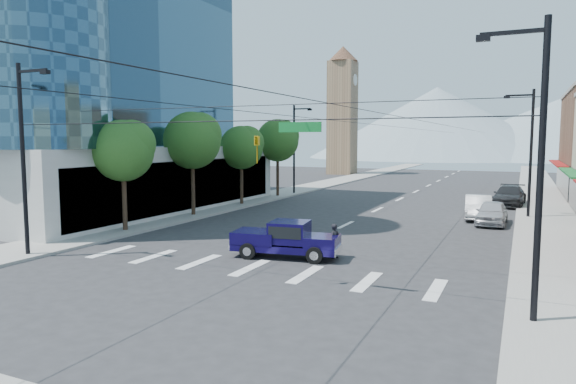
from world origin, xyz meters
name	(u,v)px	position (x,y,z in m)	size (l,w,h in m)	color
ground	(236,277)	(0.00, 0.00, 0.00)	(160.00, 160.00, 0.00)	#28282B
sidewalk_left	(319,185)	(-12.00, 40.00, 0.07)	(4.00, 120.00, 0.15)	gray
sidewalk_right	(540,194)	(12.00, 40.00, 0.07)	(4.00, 120.00, 0.15)	gray
office_tower	(46,32)	(-26.26, 13.85, 14.45)	(29.50, 27.00, 30.00)	#B7B7B2
clock_tower	(342,108)	(-16.50, 62.00, 10.64)	(4.80, 4.80, 20.40)	#8C6B4C
mountain_left	(437,123)	(-15.00, 150.00, 11.00)	(80.00, 80.00, 22.00)	gray
mountain_right	(560,129)	(20.00, 160.00, 9.00)	(90.00, 90.00, 18.00)	gray
tree_near	(126,149)	(-11.07, 6.10, 4.99)	(3.65, 3.64, 6.71)	black
tree_midnear	(194,139)	(-11.07, 13.10, 5.59)	(4.09, 4.09, 7.52)	black
tree_midfar	(243,146)	(-11.07, 20.10, 4.99)	(3.65, 3.64, 6.71)	black
tree_far	(279,139)	(-11.07, 27.10, 5.59)	(4.09, 4.09, 7.52)	black
signal_rig	(226,163)	(0.19, -1.00, 4.64)	(21.80, 0.20, 9.00)	black
lamp_pole_nw	(295,146)	(-10.67, 30.00, 4.94)	(2.00, 0.25, 9.00)	black
lamp_pole_ne	(529,148)	(10.67, 22.00, 4.94)	(2.00, 0.25, 9.00)	black
pickup_truck	(285,239)	(0.32, 4.00, 0.90)	(5.29, 2.56, 1.72)	#0F083E
pedestrian	(335,241)	(2.50, 4.81, 0.81)	(0.59, 0.39, 1.62)	black
parked_car_near	(492,213)	(8.61, 18.18, 0.78)	(1.83, 4.56, 1.55)	#B7B7BC
parked_car_mid	(478,207)	(7.60, 20.38, 0.82)	(1.73, 4.97, 1.64)	silver
parked_car_far	(509,196)	(9.40, 29.04, 0.84)	(2.36, 5.81, 1.69)	#272729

